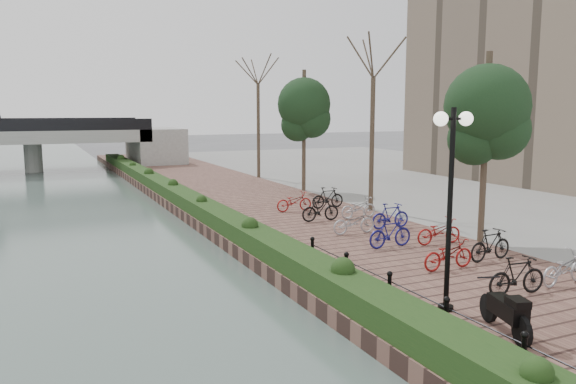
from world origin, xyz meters
TOP-DOWN VIEW (x-y plane):
  - promenade at (4.00, 17.50)m, footprint 8.00×75.00m
  - inland_pavement at (20.00, 17.50)m, footprint 24.00×75.00m
  - hedge at (0.60, 20.00)m, footprint 1.10×56.00m
  - chain_fence at (1.40, 2.00)m, footprint 0.10×14.10m
  - lamppost at (2.34, 4.11)m, footprint 1.02×0.32m
  - motorcycle at (2.48, 2.50)m, footprint 0.97×1.72m
  - bicycle_parking at (5.49, 9.43)m, footprint 2.40×17.32m
  - street_trees at (8.00, 12.68)m, footprint 3.20×37.12m

SIDE VIEW (x-z plane):
  - promenade at x=4.00m, z-range 0.00..0.50m
  - inland_pavement at x=20.00m, z-range 0.00..0.50m
  - hedge at x=0.60m, z-range 0.50..1.10m
  - chain_fence at x=1.40m, z-range 0.50..1.20m
  - bicycle_parking at x=5.49m, z-range 0.47..1.47m
  - motorcycle at x=2.48m, z-range 0.50..1.53m
  - street_trees at x=8.00m, z-range 0.29..7.09m
  - lamppost at x=2.34m, z-range 1.54..6.14m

